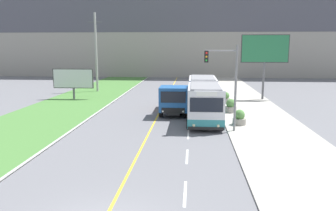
{
  "coord_description": "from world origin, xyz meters",
  "views": [
    {
      "loc": [
        3.0,
        -9.43,
        5.97
      ],
      "look_at": [
        1.1,
        15.68,
        1.4
      ],
      "focal_mm": 35.0,
      "sensor_mm": 36.0,
      "label": 1
    }
  ],
  "objects": [
    {
      "name": "billboard_large",
      "position": [
        10.89,
        27.77,
        5.47
      ],
      "size": [
        5.18,
        0.24,
        7.23
      ],
      "color": "#59595B",
      "rests_on": "ground_plane"
    },
    {
      "name": "billboard_small",
      "position": [
        -10.5,
        26.6,
        2.32
      ],
      "size": [
        4.62,
        0.24,
        3.48
      ],
      "color": "#59595B",
      "rests_on": "ground_plane"
    },
    {
      "name": "traffic_light_mast",
      "position": [
        5.34,
        13.32,
        3.86
      ],
      "size": [
        2.28,
        0.32,
        6.07
      ],
      "color": "slate",
      "rests_on": "ground_plane"
    },
    {
      "name": "planter_round_second",
      "position": [
        6.46,
        19.96,
        0.62
      ],
      "size": [
        1.05,
        1.05,
        1.22
      ],
      "color": "gray",
      "rests_on": "sidewalk_right"
    },
    {
      "name": "dump_truck",
      "position": [
        1.43,
        18.86,
        1.31
      ],
      "size": [
        2.51,
        6.32,
        2.59
      ],
      "color": "black",
      "rests_on": "ground_plane"
    },
    {
      "name": "planter_round_near",
      "position": [
        6.58,
        15.19,
        0.59
      ],
      "size": [
        1.01,
        1.01,
        1.17
      ],
      "color": "gray",
      "rests_on": "sidewalk_right"
    },
    {
      "name": "apartment_block_background",
      "position": [
        0.0,
        57.68,
        12.29
      ],
      "size": [
        80.0,
        8.04,
        24.58
      ],
      "color": "gray",
      "rests_on": "ground_plane"
    },
    {
      "name": "utility_pole_far",
      "position": [
        -9.7,
        33.24,
        5.19
      ],
      "size": [
        1.8,
        0.28,
        10.26
      ],
      "color": "#9E9E99",
      "rests_on": "ground_plane"
    },
    {
      "name": "car_distant",
      "position": [
        3.9,
        38.82,
        0.69
      ],
      "size": [
        1.8,
        4.3,
        1.45
      ],
      "color": "maroon",
      "rests_on": "ground_plane"
    },
    {
      "name": "city_bus",
      "position": [
        3.96,
        18.89,
        1.55
      ],
      "size": [
        2.73,
        12.6,
        3.04
      ],
      "color": "silver",
      "rests_on": "ground_plane"
    },
    {
      "name": "planter_round_third",
      "position": [
        6.46,
        24.72,
        0.6
      ],
      "size": [
        0.97,
        0.97,
        1.19
      ],
      "color": "gray",
      "rests_on": "sidewalk_right"
    }
  ]
}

